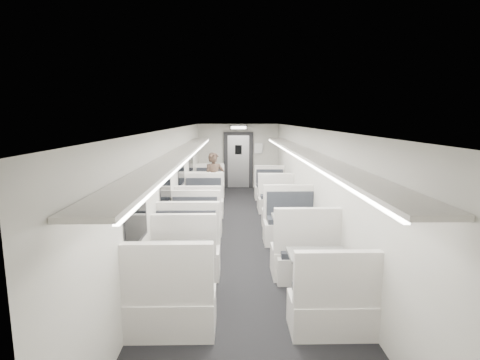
{
  "coord_description": "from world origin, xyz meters",
  "views": [
    {
      "loc": [
        -0.22,
        -8.02,
        2.62
      ],
      "look_at": [
        -0.03,
        1.23,
        1.08
      ],
      "focal_mm": 28.0,
      "sensor_mm": 36.0,
      "label": 1
    }
  ],
  "objects_px": {
    "booth_left_b": "(201,209)",
    "passenger": "(214,180)",
    "booth_left_a": "(208,190)",
    "booth_right_b": "(279,205)",
    "booth_left_d": "(179,273)",
    "booth_right_a": "(272,192)",
    "booth_right_c": "(297,236)",
    "vestibule_door": "(238,161)",
    "booth_right_d": "(318,277)",
    "exit_sign": "(239,128)",
    "booth_left_c": "(191,240)"
  },
  "relations": [
    {
      "from": "booth_left_a",
      "to": "booth_right_d",
      "type": "bearing_deg",
      "value": -73.31
    },
    {
      "from": "booth_right_d",
      "to": "passenger",
      "type": "distance_m",
      "value": 6.04
    },
    {
      "from": "exit_sign",
      "to": "booth_right_c",
      "type": "bearing_deg",
      "value": -81.49
    },
    {
      "from": "booth_right_c",
      "to": "passenger",
      "type": "height_order",
      "value": "passenger"
    },
    {
      "from": "booth_left_c",
      "to": "exit_sign",
      "type": "height_order",
      "value": "exit_sign"
    },
    {
      "from": "booth_right_b",
      "to": "booth_right_c",
      "type": "height_order",
      "value": "booth_right_c"
    },
    {
      "from": "booth_left_d",
      "to": "booth_right_c",
      "type": "bearing_deg",
      "value": 39.27
    },
    {
      "from": "booth_right_a",
      "to": "booth_right_d",
      "type": "bearing_deg",
      "value": -90.0
    },
    {
      "from": "booth_right_d",
      "to": "passenger",
      "type": "bearing_deg",
      "value": 106.93
    },
    {
      "from": "booth_left_a",
      "to": "booth_right_c",
      "type": "distance_m",
      "value": 5.31
    },
    {
      "from": "booth_left_c",
      "to": "booth_right_d",
      "type": "relative_size",
      "value": 1.01
    },
    {
      "from": "booth_left_a",
      "to": "exit_sign",
      "type": "relative_size",
      "value": 3.25
    },
    {
      "from": "booth_left_d",
      "to": "booth_right_c",
      "type": "xyz_separation_m",
      "value": [
        2.0,
        1.64,
        -0.0
      ]
    },
    {
      "from": "booth_right_a",
      "to": "vestibule_door",
      "type": "xyz_separation_m",
      "value": [
        -1.0,
        2.7,
        0.68
      ]
    },
    {
      "from": "booth_right_b",
      "to": "booth_right_c",
      "type": "distance_m",
      "value": 2.73
    },
    {
      "from": "booth_left_c",
      "to": "booth_right_c",
      "type": "relative_size",
      "value": 0.93
    },
    {
      "from": "booth_right_c",
      "to": "vestibule_door",
      "type": "xyz_separation_m",
      "value": [
        -1.0,
        7.17,
        0.63
      ]
    },
    {
      "from": "passenger",
      "to": "vestibule_door",
      "type": "height_order",
      "value": "vestibule_door"
    },
    {
      "from": "booth_right_d",
      "to": "exit_sign",
      "type": "bearing_deg",
      "value": 96.76
    },
    {
      "from": "booth_left_d",
      "to": "booth_right_b",
      "type": "xyz_separation_m",
      "value": [
        2.0,
        4.37,
        -0.05
      ]
    },
    {
      "from": "booth_left_b",
      "to": "passenger",
      "type": "relative_size",
      "value": 1.31
    },
    {
      "from": "booth_left_b",
      "to": "booth_left_d",
      "type": "xyz_separation_m",
      "value": [
        0.0,
        -3.91,
        0.02
      ]
    },
    {
      "from": "booth_left_a",
      "to": "booth_right_d",
      "type": "height_order",
      "value": "booth_right_d"
    },
    {
      "from": "booth_right_a",
      "to": "exit_sign",
      "type": "bearing_deg",
      "value": 114.35
    },
    {
      "from": "booth_right_c",
      "to": "exit_sign",
      "type": "xyz_separation_m",
      "value": [
        -1.0,
        6.68,
        1.87
      ]
    },
    {
      "from": "booth_left_b",
      "to": "booth_right_c",
      "type": "relative_size",
      "value": 0.95
    },
    {
      "from": "booth_right_b",
      "to": "booth_left_a",
      "type": "bearing_deg",
      "value": 132.44
    },
    {
      "from": "booth_right_b",
      "to": "booth_right_c",
      "type": "bearing_deg",
      "value": -90.0
    },
    {
      "from": "booth_right_c",
      "to": "exit_sign",
      "type": "bearing_deg",
      "value": 98.51
    },
    {
      "from": "booth_right_a",
      "to": "booth_right_b",
      "type": "bearing_deg",
      "value": -90.0
    },
    {
      "from": "booth_left_a",
      "to": "booth_left_d",
      "type": "bearing_deg",
      "value": -90.0
    },
    {
      "from": "booth_left_d",
      "to": "booth_right_a",
      "type": "distance_m",
      "value": 6.43
    },
    {
      "from": "booth_left_a",
      "to": "booth_left_d",
      "type": "xyz_separation_m",
      "value": [
        0.0,
        -6.56,
        0.05
      ]
    },
    {
      "from": "booth_left_b",
      "to": "booth_right_d",
      "type": "relative_size",
      "value": 1.03
    },
    {
      "from": "booth_right_b",
      "to": "vestibule_door",
      "type": "relative_size",
      "value": 0.96
    },
    {
      "from": "booth_left_a",
      "to": "booth_left_b",
      "type": "height_order",
      "value": "booth_left_b"
    },
    {
      "from": "booth_left_c",
      "to": "exit_sign",
      "type": "relative_size",
      "value": 3.41
    },
    {
      "from": "booth_right_c",
      "to": "vestibule_door",
      "type": "distance_m",
      "value": 7.27
    },
    {
      "from": "booth_right_d",
      "to": "vestibule_door",
      "type": "height_order",
      "value": "vestibule_door"
    },
    {
      "from": "booth_left_b",
      "to": "booth_left_c",
      "type": "distance_m",
      "value": 2.36
    },
    {
      "from": "booth_right_b",
      "to": "booth_right_d",
      "type": "distance_m",
      "value": 4.48
    },
    {
      "from": "booth_left_b",
      "to": "passenger",
      "type": "distance_m",
      "value": 1.8
    },
    {
      "from": "booth_left_b",
      "to": "passenger",
      "type": "bearing_deg",
      "value": 81.92
    },
    {
      "from": "booth_left_d",
      "to": "passenger",
      "type": "bearing_deg",
      "value": 87.51
    },
    {
      "from": "booth_right_a",
      "to": "booth_left_c",
      "type": "bearing_deg",
      "value": -113.69
    },
    {
      "from": "exit_sign",
      "to": "booth_left_b",
      "type": "bearing_deg",
      "value": -102.79
    },
    {
      "from": "vestibule_door",
      "to": "booth_right_b",
      "type": "bearing_deg",
      "value": -77.3
    },
    {
      "from": "booth_left_a",
      "to": "booth_right_b",
      "type": "xyz_separation_m",
      "value": [
        2.0,
        -2.19,
        -0.0
      ]
    },
    {
      "from": "booth_left_a",
      "to": "vestibule_door",
      "type": "height_order",
      "value": "vestibule_door"
    },
    {
      "from": "booth_right_c",
      "to": "booth_right_d",
      "type": "distance_m",
      "value": 1.75
    }
  ]
}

